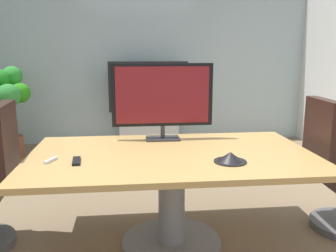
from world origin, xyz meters
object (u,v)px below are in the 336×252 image
(potted_plant, at_px, (7,102))
(remote_control, at_px, (76,161))
(conference_phone, at_px, (230,158))
(wall_display_unit, at_px, (149,118))
(conference_table, at_px, (172,175))
(tv_monitor, at_px, (162,97))

(potted_plant, bearing_deg, remote_control, -64.28)
(remote_control, bearing_deg, conference_phone, -11.28)
(wall_display_unit, distance_m, remote_control, 3.18)
(conference_phone, height_order, remote_control, conference_phone)
(potted_plant, height_order, remote_control, potted_plant)
(conference_table, bearing_deg, wall_display_unit, 90.16)
(tv_monitor, xyz_separation_m, wall_display_unit, (0.02, 2.51, -0.64))
(tv_monitor, bearing_deg, potted_plant, 132.75)
(tv_monitor, bearing_deg, conference_table, -86.57)
(conference_phone, relative_size, remote_control, 1.29)
(tv_monitor, distance_m, conference_phone, 0.86)
(conference_table, xyz_separation_m, wall_display_unit, (-0.01, 2.95, -0.11))
(conference_table, height_order, potted_plant, potted_plant)
(tv_monitor, distance_m, potted_plant, 2.85)
(wall_display_unit, distance_m, conference_phone, 3.24)
(tv_monitor, bearing_deg, wall_display_unit, 89.59)
(potted_plant, relative_size, remote_control, 7.39)
(remote_control, bearing_deg, wall_display_unit, 72.68)
(conference_table, height_order, tv_monitor, tv_monitor)
(conference_table, height_order, conference_phone, conference_phone)
(tv_monitor, height_order, remote_control, tv_monitor)
(tv_monitor, height_order, wall_display_unit, tv_monitor)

